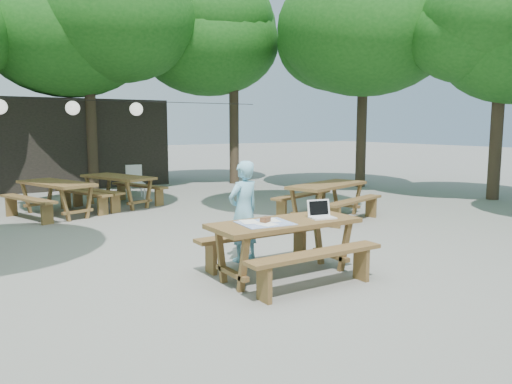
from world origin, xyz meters
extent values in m
plane|color=slate|center=(0.00, 0.00, 0.00)|extent=(80.00, 80.00, 0.00)
cube|color=black|center=(0.50, 10.50, 1.40)|extent=(6.00, 3.00, 2.80)
cube|color=brown|center=(0.70, -1.62, 0.72)|extent=(2.00, 0.80, 0.06)
cube|color=brown|center=(0.70, -2.27, 0.45)|extent=(1.90, 0.28, 0.05)
cube|color=brown|center=(0.70, -0.97, 0.45)|extent=(1.90, 0.28, 0.05)
cube|color=brown|center=(0.70, -1.62, 0.34)|extent=(1.70, 0.70, 0.69)
cube|color=brown|center=(3.89, 1.26, 0.72)|extent=(2.15, 1.36, 0.06)
cube|color=brown|center=(4.08, 0.64, 0.45)|extent=(1.90, 0.83, 0.05)
cube|color=brown|center=(3.70, 1.88, 0.45)|extent=(1.90, 0.83, 0.05)
cube|color=brown|center=(3.89, 1.26, 0.34)|extent=(1.83, 1.17, 0.69)
cube|color=brown|center=(-0.92, 4.71, 0.72)|extent=(1.41, 2.15, 0.06)
cube|color=brown|center=(-0.30, 4.92, 0.45)|extent=(0.88, 1.89, 0.05)
cube|color=brown|center=(-1.53, 4.49, 0.45)|extent=(0.88, 1.89, 0.05)
cube|color=brown|center=(-0.92, 4.71, 0.34)|extent=(1.21, 1.84, 0.69)
cube|color=brown|center=(0.63, 5.29, 0.72)|extent=(1.42, 2.15, 0.06)
cube|color=brown|center=(1.24, 5.51, 0.45)|extent=(0.90, 1.88, 0.05)
cube|color=brown|center=(0.02, 5.07, 0.45)|extent=(0.90, 1.88, 0.05)
cube|color=brown|center=(0.63, 5.29, 0.34)|extent=(1.23, 1.84, 0.69)
imported|color=#7DC5E5|center=(0.66, -0.65, 0.74)|extent=(0.60, 0.45, 1.48)
cube|color=silver|center=(1.45, 6.38, 0.40)|extent=(0.49, 0.49, 0.04)
cube|color=silver|center=(1.47, 6.58, 0.66)|extent=(0.44, 0.09, 0.48)
cube|color=silver|center=(1.45, 6.38, 0.19)|extent=(0.47, 0.47, 0.38)
cube|color=white|center=(1.23, -1.75, 0.76)|extent=(0.37, 0.29, 0.02)
cube|color=white|center=(1.25, -1.63, 0.88)|extent=(0.34, 0.13, 0.23)
cube|color=black|center=(1.25, -1.64, 0.88)|extent=(0.28, 0.10, 0.19)
cube|color=#3358AE|center=(0.39, -1.62, 0.75)|extent=(0.70, 0.62, 0.01)
cube|color=white|center=(0.36, -1.68, 0.76)|extent=(0.28, 0.34, 0.00)
cube|color=white|center=(0.53, -1.52, 0.76)|extent=(0.28, 0.34, 0.00)
cube|color=white|center=(0.25, -1.47, 0.76)|extent=(0.28, 0.34, 0.00)
cube|color=brown|center=(0.41, -1.60, 0.80)|extent=(0.16, 0.14, 0.06)
cylinder|color=black|center=(0.50, 6.00, 2.60)|extent=(9.00, 0.02, 0.02)
sphere|color=white|center=(-0.20, 6.00, 2.40)|extent=(0.34, 0.34, 0.34)
sphere|color=white|center=(1.40, 6.00, 2.40)|extent=(0.34, 0.34, 0.34)
cylinder|color=#2D2319|center=(1.00, 9.00, 2.42)|extent=(0.32, 0.32, 4.84)
ellipsoid|color=#175516|center=(1.00, 9.00, 5.14)|extent=(4.68, 4.68, 3.51)
cylinder|color=#2D2319|center=(5.50, 8.00, 2.35)|extent=(0.32, 0.32, 4.71)
ellipsoid|color=#175516|center=(5.50, 8.00, 5.01)|extent=(5.24, 5.24, 3.93)
cylinder|color=#2D2319|center=(8.50, 5.00, 2.34)|extent=(0.32, 0.32, 4.69)
ellipsoid|color=#175516|center=(8.50, 5.00, 4.99)|extent=(4.85, 4.85, 3.63)
cylinder|color=#2D2319|center=(9.50, 1.00, 2.14)|extent=(0.32, 0.32, 4.27)
ellipsoid|color=#175516|center=(9.50, 1.00, 4.57)|extent=(4.10, 4.10, 3.08)
camera|label=1|loc=(-3.05, -6.80, 1.99)|focal=35.00mm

